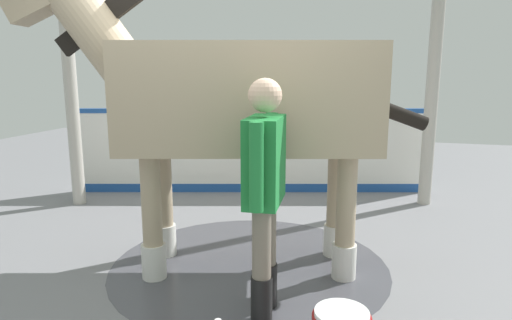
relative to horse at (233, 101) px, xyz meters
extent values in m
cube|color=gray|center=(-0.09, 0.18, -1.46)|extent=(16.00, 16.00, 0.02)
cylinder|color=#4C4C54|center=(-0.12, -0.03, -1.45)|extent=(2.43, 2.43, 0.00)
cube|color=white|center=(0.53, -2.42, -0.89)|extent=(4.78, 1.37, 1.12)
cube|color=#1E4C99|center=(0.53, -2.42, -0.30)|extent=(4.79, 1.40, 0.06)
cube|color=#1E4C99|center=(0.53, -2.42, -1.39)|extent=(4.78, 1.38, 0.12)
cylinder|color=#B7B2A8|center=(2.53, -1.27, 0.04)|extent=(0.16, 0.16, 2.98)
cylinder|color=#B7B2A8|center=(-1.77, -2.46, 0.04)|extent=(0.16, 0.16, 2.98)
cube|color=tan|center=(-0.12, -0.03, 0.03)|extent=(2.22, 1.38, 0.86)
cylinder|color=tan|center=(0.57, 0.40, -0.93)|extent=(0.16, 0.16, 1.05)
cylinder|color=silver|center=(0.57, 0.40, -1.30)|extent=(0.20, 0.20, 0.29)
cylinder|color=tan|center=(0.70, -0.05, -0.93)|extent=(0.16, 0.16, 1.05)
cylinder|color=silver|center=(0.70, -0.05, -1.30)|extent=(0.20, 0.20, 0.29)
cylinder|color=tan|center=(-0.95, -0.02, -0.93)|extent=(0.16, 0.16, 1.05)
cylinder|color=silver|center=(-0.95, -0.02, -1.30)|extent=(0.20, 0.20, 0.29)
cylinder|color=tan|center=(-0.82, -0.47, -0.93)|extent=(0.16, 0.16, 1.05)
cylinder|color=silver|center=(-0.82, -0.47, -1.30)|extent=(0.20, 0.20, 0.29)
cylinder|color=tan|center=(1.02, 0.28, 0.51)|extent=(0.89, 0.59, 0.94)
cube|color=black|center=(1.02, 0.28, 0.64)|extent=(0.72, 0.25, 0.58)
cylinder|color=black|center=(-1.22, -0.34, -0.07)|extent=(0.71, 0.30, 0.35)
cylinder|color=black|center=(-0.44, 0.60, -1.29)|extent=(0.15, 0.15, 0.33)
cylinder|color=slate|center=(-0.44, 0.60, -0.88)|extent=(0.13, 0.13, 0.49)
cylinder|color=black|center=(-0.46, 0.81, -1.29)|extent=(0.15, 0.15, 0.33)
cylinder|color=slate|center=(-0.46, 0.81, -0.88)|extent=(0.13, 0.13, 0.49)
cube|color=#1E7F38|center=(-0.45, 0.70, -0.34)|extent=(0.26, 0.49, 0.58)
cylinder|color=#1E7F38|center=(-0.43, 0.42, -0.33)|extent=(0.09, 0.09, 0.55)
cylinder|color=#1E7F38|center=(-0.47, 0.99, -0.33)|extent=(0.09, 0.09, 0.55)
sphere|color=beige|center=(-0.45, 0.70, 0.09)|extent=(0.22, 0.22, 0.22)
cylinder|color=white|center=(-1.03, 1.18, -1.10)|extent=(0.31, 0.31, 0.03)
cylinder|color=black|center=(-1.13, 0.89, -1.22)|extent=(0.05, 0.05, 0.05)
camera|label=1|loc=(-1.18, 3.56, 0.25)|focal=31.77mm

